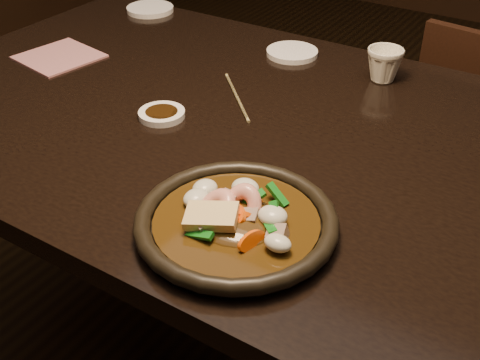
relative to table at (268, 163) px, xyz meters
The scene contains 9 objects.
table is the anchor object (origin of this frame).
plate 0.32m from the table, 68.81° to the right, with size 0.29×0.29×0.03m.
stirfry 0.31m from the table, 69.35° to the right, with size 0.20×0.15×0.06m.
soy_dish 0.23m from the table, 159.91° to the right, with size 0.09×0.09×0.01m, color white.
saucer_left 0.72m from the table, 147.40° to the left, with size 0.13×0.13×0.01m, color white.
saucer_right 0.36m from the table, 111.65° to the left, with size 0.12×0.12×0.01m, color white.
tea_cup 0.34m from the table, 72.45° to the left, with size 0.08×0.07×0.08m, color white.
chopsticks 0.16m from the table, 148.52° to the left, with size 0.15×0.16×0.01m.
napkin 0.58m from the table, behind, with size 0.16×0.16×0.00m, color #B26D71.
Camera 1 is at (0.48, -0.85, 1.30)m, focal length 45.00 mm.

